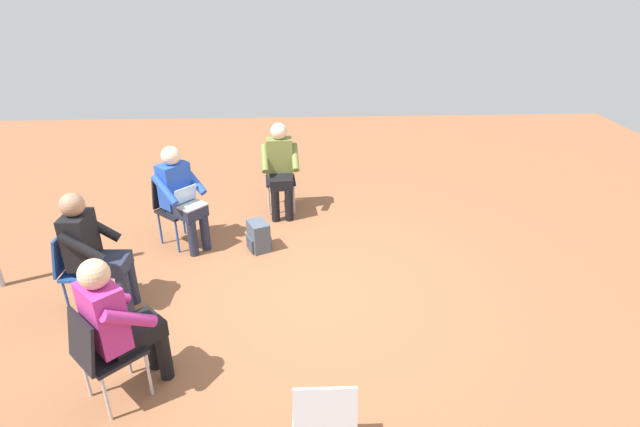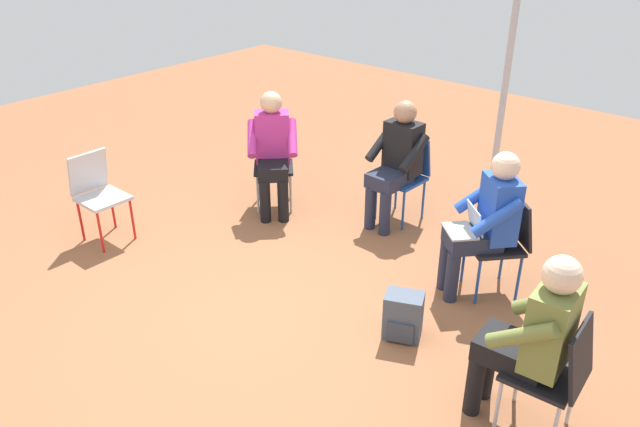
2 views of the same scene
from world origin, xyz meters
TOP-DOWN VIEW (x-y plane):
  - ground_plane at (0.00, 0.00)m, footprint 14.00×14.00m
  - chair_east at (2.18, 0.13)m, footprint 0.45×0.42m
  - chair_south at (0.32, -2.15)m, footprint 0.43×0.46m
  - chair_southeast at (1.57, -1.22)m, footprint 0.59×0.58m
  - chair_north at (-0.06, 2.06)m, footprint 0.40×0.44m
  - chair_northeast at (1.55, 1.35)m, footprint 0.58×0.58m
  - person_with_laptop at (1.45, -1.10)m, footprint 0.64×0.63m
  - person_in_black at (2.01, 0.14)m, footprint 0.53×0.51m
  - person_in_magenta at (1.43, 1.24)m, footprint 0.63×0.63m
  - person_in_olive at (0.31, -1.99)m, footprint 0.52×0.54m
  - backpack_near_laptop_user at (0.56, -0.96)m, footprint 0.31×0.34m

SIDE VIEW (x-z plane):
  - ground_plane at x=0.00m, z-range 0.00..0.00m
  - backpack_near_laptop_user at x=0.56m, z-range -0.02..0.34m
  - chair_east at x=2.18m, z-range 0.07..0.92m
  - chair_south at x=0.32m, z-range 0.07..0.92m
  - chair_southeast at x=1.57m, z-range 0.07..0.92m
  - chair_north at x=-0.06m, z-range 0.07..0.92m
  - chair_northeast at x=1.55m, z-range 0.07..0.92m
  - person_with_laptop at x=1.45m, z-range 0.07..1.31m
  - person_in_black at x=2.01m, z-range 0.07..1.31m
  - person_in_magenta at x=1.43m, z-range 0.07..1.31m
  - person_in_olive at x=0.31m, z-range 0.07..1.31m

